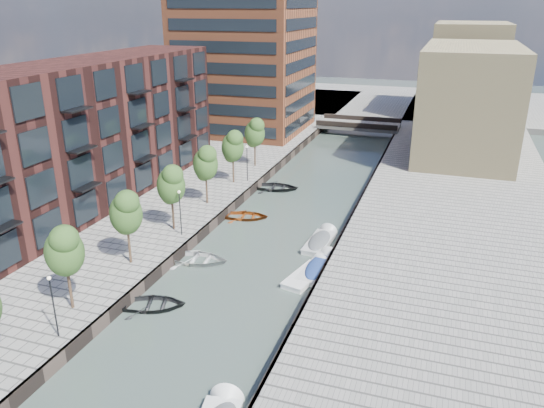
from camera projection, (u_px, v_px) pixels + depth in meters
The scene contains 28 objects.
water at pixel (308, 196), 58.98m from camera, with size 300.00×300.00×0.00m, color #38473F.
quay_left at pixel (43, 162), 69.59m from camera, with size 60.00×140.00×1.00m, color gray.
quay_right at pixel (460, 208), 54.00m from camera, with size 20.00×140.00×1.00m, color gray.
quay_wall_left at pixel (256, 186), 60.63m from camera, with size 0.25×140.00×1.00m, color #332823.
quay_wall_right at pixel (363, 198), 56.97m from camera, with size 0.25×140.00×1.00m, color #332823.
far_closure at pixel (382, 102), 111.93m from camera, with size 80.00×40.00×1.00m, color gray.
apartment_block at pixel (92, 131), 53.27m from camera, with size 8.00×38.00×14.00m, color black.
tower at pixel (245, 32), 80.53m from camera, with size 18.00×18.00×30.00m, color brown.
tan_block_near at pixel (468, 100), 70.82m from camera, with size 12.00×25.00×14.00m, color tan.
tan_block_far at pixel (467, 70), 93.49m from camera, with size 12.00×20.00×16.00m, color tan.
bridge at pixel (359, 125), 86.82m from camera, with size 13.00×6.00×1.30m.
tree_1 at pixel (64, 249), 33.96m from camera, with size 2.50×2.50×5.95m.
tree_2 at pixel (126, 211), 40.16m from camera, with size 2.50×2.50×5.95m.
tree_3 at pixel (171, 183), 46.36m from camera, with size 2.50×2.50×5.95m.
tree_4 at pixel (205, 162), 52.55m from camera, with size 2.50×2.50×5.95m.
tree_5 at pixel (233, 145), 58.75m from camera, with size 2.50×2.50×5.95m.
tree_6 at pixel (255, 132), 64.95m from camera, with size 2.50×2.50×5.95m.
lamp_0 at pixel (53, 300), 31.55m from camera, with size 0.24×0.24×4.12m.
lamp_1 at pixel (180, 208), 45.72m from camera, with size 0.24×0.24×4.12m.
lamp_2 at pixel (247, 160), 59.89m from camera, with size 0.24×0.24×4.12m.
sloop_1 at pixel (153, 307), 37.33m from camera, with size 3.35×4.69×0.97m, color black.
sloop_2 at pixel (246, 218), 52.83m from camera, with size 3.23×4.52×0.94m, color #7F350D.
sloop_3 at pixel (197, 262), 43.86m from camera, with size 3.69×5.17×1.07m, color silver.
sloop_4 at pixel (276, 190), 60.93m from camera, with size 3.70×5.18×1.07m, color black.
motorboat_2 at pixel (310, 274), 41.73m from camera, with size 2.90×5.40×1.71m.
motorboat_3 at pixel (320, 267), 42.56m from camera, with size 2.43×5.63×1.82m.
motorboat_4 at pixel (321, 241), 47.29m from camera, with size 2.12×5.44×1.78m.
car at pixel (429, 138), 77.11m from camera, with size 1.62×4.02×1.37m, color silver.
Camera 1 is at (13.99, -13.82, 20.08)m, focal length 35.00 mm.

